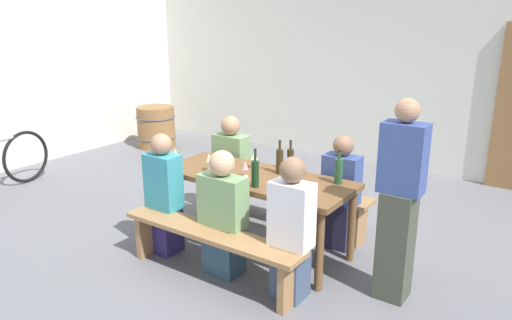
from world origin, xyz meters
TOP-DOWN VIEW (x-y plane):
  - ground_plane at (0.00, 0.00)m, footprint 24.00×24.00m
  - back_wall at (0.00, 3.42)m, footprint 14.00×0.20m
  - tasting_table at (0.00, 0.00)m, footprint 1.84×0.74m
  - bench_near at (0.00, -0.67)m, footprint 1.74×0.30m
  - bench_far at (0.00, 0.67)m, footprint 1.74×0.30m
  - wine_bottle_0 at (0.19, 0.30)m, footprint 0.06×0.06m
  - wine_bottle_1 at (0.15, 0.18)m, footprint 0.07×0.07m
  - wine_bottle_2 at (0.17, -0.26)m, footprint 0.07×0.07m
  - wine_bottle_3 at (0.72, 0.23)m, footprint 0.07×0.07m
  - wine_glass_0 at (-0.26, -0.31)m, footprint 0.06×0.06m
  - wine_glass_1 at (-0.45, -0.14)m, footprint 0.06×0.06m
  - wine_glass_2 at (-0.83, -0.20)m, footprint 0.06×0.06m
  - wine_glass_3 at (-0.06, -0.09)m, footprint 0.07×0.07m
  - wine_glass_4 at (-0.14, 0.17)m, footprint 0.08×0.08m
  - seated_guest_near_0 at (-0.68, -0.52)m, footprint 0.32×0.24m
  - seated_guest_near_1 at (0.02, -0.52)m, footprint 0.41×0.24m
  - seated_guest_near_2 at (0.70, -0.52)m, footprint 0.33×0.24m
  - seated_guest_far_0 at (-0.69, 0.52)m, footprint 0.39×0.24m
  - seated_guest_far_1 at (0.62, 0.52)m, footprint 0.34×0.24m
  - standing_host at (1.37, -0.05)m, footprint 0.33×0.24m
  - wine_barrel at (-3.59, 2.17)m, footprint 0.66×0.66m

SIDE VIEW (x-z plane):
  - ground_plane at x=0.00m, z-range 0.00..0.00m
  - wine_barrel at x=-3.59m, z-range 0.00..0.69m
  - bench_near at x=0.00m, z-range 0.12..0.57m
  - bench_far at x=0.00m, z-range 0.12..0.57m
  - seated_guest_near_1 at x=0.02m, z-range -0.03..1.09m
  - seated_guest_far_1 at x=0.62m, z-range -0.02..1.09m
  - seated_guest_far_0 at x=-0.69m, z-range -0.03..1.12m
  - seated_guest_near_0 at x=-0.68m, z-range -0.02..1.14m
  - seated_guest_near_2 at x=0.70m, z-range -0.02..1.15m
  - tasting_table at x=0.00m, z-range 0.29..1.04m
  - standing_host at x=1.37m, z-range -0.02..1.59m
  - wine_glass_3 at x=-0.06m, z-range 0.78..0.94m
  - wine_bottle_0 at x=0.19m, z-range 0.71..1.02m
  - wine_glass_0 at x=-0.26m, z-range 0.78..0.95m
  - wine_bottle_3 at x=0.72m, z-range 0.72..1.02m
  - wine_bottle_1 at x=0.15m, z-range 0.71..1.03m
  - wine_glass_4 at x=-0.14m, z-range 0.79..0.96m
  - wine_bottle_2 at x=0.17m, z-range 0.70..1.05m
  - wine_glass_1 at x=-0.45m, z-range 0.79..0.96m
  - wine_glass_2 at x=-0.83m, z-range 0.79..0.97m
  - back_wall at x=0.00m, z-range 0.00..3.20m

